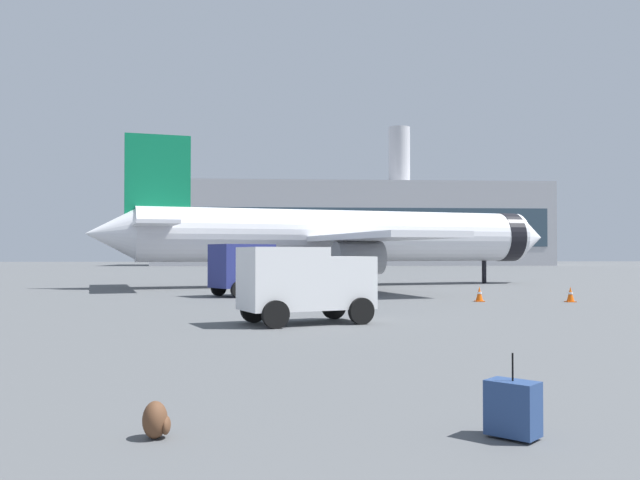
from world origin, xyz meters
name	(u,v)px	position (x,y,z in m)	size (l,w,h in m)	color
airplane_at_gate	(340,236)	(4.91, 48.62, 3.66)	(35.34, 32.18, 10.50)	white
service_truck	(254,267)	(-1.16, 36.77, 1.61)	(5.24, 4.41, 2.90)	navy
cargo_van	(305,281)	(0.99, 21.26, 1.45)	(4.82, 3.59, 2.60)	white
safety_cone_near	(479,294)	(10.13, 31.37, 0.37)	(0.44, 0.44, 0.75)	#F2590C
safety_cone_mid	(570,294)	(14.50, 30.75, 0.37)	(0.44, 0.44, 0.75)	#F2590C
rolling_suitcase	(513,408)	(2.99, 6.64, 0.39)	(0.73, 0.74, 1.10)	navy
traveller_backpack	(156,420)	(-1.60, 6.95, 0.23)	(0.36, 0.40, 0.48)	brown
terminal_building	(352,224)	(16.07, 137.97, 8.39)	(78.48, 19.87, 28.52)	#B2B2B7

